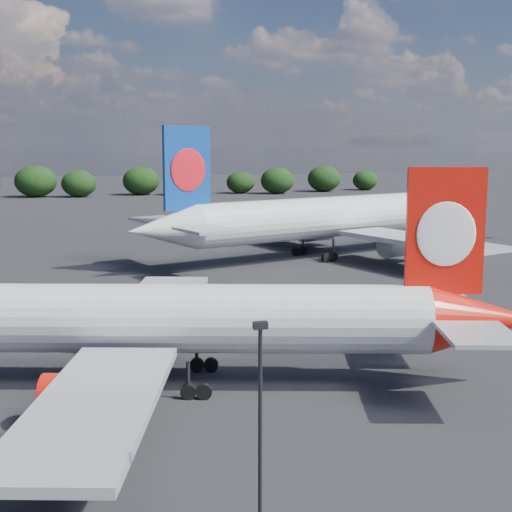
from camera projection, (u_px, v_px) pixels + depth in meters
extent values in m
plane|color=black|center=(34.00, 266.00, 93.27)|extent=(500.00, 500.00, 0.00)
cylinder|color=silver|center=(164.00, 318.00, 47.10)|extent=(34.49, 14.86, 4.57)
cone|color=red|center=(483.00, 319.00, 46.79)|extent=(8.35, 6.57, 4.57)
cube|color=red|center=(445.00, 231.00, 45.90)|extent=(4.93, 1.96, 8.23)
ellipsoid|color=white|center=(446.00, 234.00, 45.66)|extent=(3.71, 1.33, 4.20)
ellipsoid|color=white|center=(444.00, 233.00, 46.20)|extent=(3.71, 1.33, 4.20)
cube|color=#A7AAAF|center=(478.00, 334.00, 41.79)|extent=(5.58, 6.47, 0.27)
cube|color=#A7AAAF|center=(437.00, 297.00, 51.72)|extent=(5.58, 6.47, 0.27)
cube|color=#A7AAAF|center=(95.00, 405.00, 35.63)|extent=(11.19, 19.22, 0.50)
cube|color=#A7AAAF|center=(163.00, 300.00, 59.09)|extent=(11.19, 19.22, 0.50)
cylinder|color=red|center=(83.00, 395.00, 40.36)|extent=(5.10, 3.73, 2.47)
cube|color=#A7AAAF|center=(82.00, 384.00, 40.26)|extent=(2.00, 0.87, 1.10)
cylinder|color=red|center=(131.00, 328.00, 54.80)|extent=(5.10, 3.73, 2.47)
cube|color=#A7AAAF|center=(131.00, 320.00, 54.69)|extent=(2.00, 0.87, 1.10)
cylinder|color=black|center=(188.00, 378.00, 44.88)|extent=(0.32, 0.32, 2.28)
cylinder|color=black|center=(188.00, 392.00, 45.01)|extent=(1.08, 0.70, 1.01)
cylinder|color=black|center=(204.00, 392.00, 45.00)|extent=(1.08, 0.70, 1.01)
cylinder|color=black|center=(197.00, 353.00, 50.29)|extent=(0.32, 0.32, 2.28)
cylinder|color=black|center=(197.00, 365.00, 50.43)|extent=(1.08, 0.70, 1.01)
cylinder|color=black|center=(211.00, 365.00, 50.41)|extent=(1.08, 0.70, 1.01)
cylinder|color=silver|center=(331.00, 217.00, 100.19)|extent=(42.97, 17.87, 5.68)
sphere|color=silver|center=(437.00, 209.00, 111.94)|extent=(7.07, 7.07, 5.68)
cone|color=silver|center=(163.00, 229.00, 85.96)|extent=(10.34, 8.06, 5.68)
cube|color=navy|center=(187.00, 168.00, 86.67)|extent=(6.15, 2.34, 10.22)
ellipsoid|color=red|center=(188.00, 170.00, 86.42)|extent=(4.63, 1.59, 5.22)
ellipsoid|color=red|center=(186.00, 170.00, 86.98)|extent=(4.63, 1.59, 5.22)
cube|color=#A7AAAF|center=(205.00, 229.00, 81.98)|extent=(6.86, 8.00, 0.34)
cube|color=#A7AAAF|center=(157.00, 220.00, 92.27)|extent=(6.86, 8.00, 0.34)
cube|color=#A7AAAF|center=(419.00, 240.00, 89.55)|extent=(13.61, 23.88, 0.62)
cube|color=#A7AAAF|center=(283.00, 219.00, 113.88)|extent=(13.61, 23.88, 0.62)
cylinder|color=#A7AAAF|center=(400.00, 245.00, 95.70)|extent=(6.32, 4.57, 3.07)
cube|color=#A7AAAF|center=(400.00, 239.00, 95.57)|extent=(2.49, 1.05, 1.36)
cylinder|color=#A7AAAF|center=(316.00, 231.00, 110.67)|extent=(6.32, 4.57, 3.07)
cube|color=#A7AAAF|center=(316.00, 226.00, 110.54)|extent=(2.49, 1.05, 1.36)
cylinder|color=black|center=(333.00, 249.00, 96.77)|extent=(0.40, 0.40, 2.84)
cylinder|color=black|center=(333.00, 257.00, 96.95)|extent=(1.34, 0.85, 1.25)
cylinder|color=black|center=(326.00, 258.00, 96.27)|extent=(1.34, 0.85, 1.25)
cylinder|color=black|center=(303.00, 243.00, 102.39)|extent=(0.40, 0.40, 2.84)
cylinder|color=black|center=(303.00, 251.00, 102.56)|extent=(1.34, 0.85, 1.25)
cylinder|color=black|center=(296.00, 251.00, 101.88)|extent=(1.34, 0.85, 1.25)
cylinder|color=black|center=(416.00, 236.00, 110.10)|extent=(0.34, 0.34, 2.84)
cylinder|color=black|center=(416.00, 244.00, 110.28)|extent=(1.09, 0.68, 1.02)
cylinder|color=black|center=(260.00, 443.00, 27.63)|extent=(0.16, 0.16, 9.11)
cube|color=black|center=(260.00, 325.00, 26.88)|extent=(0.55, 0.30, 0.28)
cube|color=yellow|center=(78.00, 183.00, 211.40)|extent=(5.00, 0.30, 3.00)
cylinder|color=gray|center=(79.00, 192.00, 211.84)|extent=(0.30, 0.30, 2.50)
ellipsoid|color=black|center=(36.00, 181.00, 209.08)|extent=(12.11, 10.25, 9.32)
ellipsoid|color=black|center=(79.00, 184.00, 209.66)|extent=(10.25, 8.67, 7.88)
ellipsoid|color=black|center=(141.00, 181.00, 217.77)|extent=(11.23, 9.50, 8.64)
ellipsoid|color=black|center=(190.00, 180.00, 217.03)|extent=(12.01, 10.16, 9.24)
ellipsoid|color=black|center=(240.00, 182.00, 224.71)|extent=(8.92, 7.55, 6.86)
ellipsoid|color=black|center=(277.00, 181.00, 223.06)|extent=(10.68, 9.04, 8.21)
ellipsoid|color=black|center=(324.00, 179.00, 232.84)|extent=(11.02, 9.32, 8.48)
ellipsoid|color=black|center=(365.00, 180.00, 240.04)|extent=(8.62, 7.30, 6.63)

